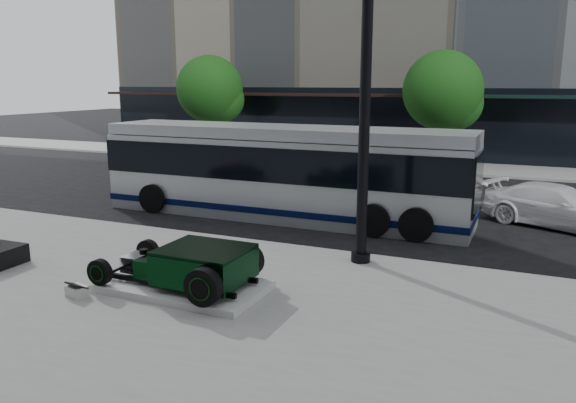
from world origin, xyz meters
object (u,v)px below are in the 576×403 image
at_px(hot_rod, 196,265).
at_px(transit_bus, 283,171).
at_px(lamppost, 365,98).
at_px(white_sedan, 557,206).

relative_size(hot_rod, transit_bus, 0.27).
bearing_deg(transit_bus, lamppost, -46.04).
xyz_separation_m(lamppost, transit_bus, (-3.80, 3.94, -2.48)).
height_order(hot_rod, white_sedan, white_sedan).
distance_m(lamppost, transit_bus, 6.01).
bearing_deg(lamppost, white_sedan, 53.98).
height_order(transit_bus, white_sedan, transit_bus).
bearing_deg(lamppost, hot_rod, -127.22).
distance_m(hot_rod, lamppost, 5.26).
distance_m(hot_rod, transit_bus, 7.38).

